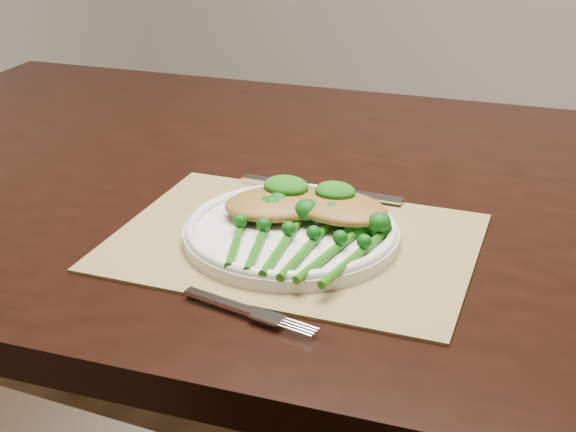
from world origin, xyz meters
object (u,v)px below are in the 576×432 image
at_px(chicken_fillet_left, 282,203).
at_px(broccolini_bundle, 295,247).
at_px(placemat, 294,242).
at_px(dinner_plate, 291,231).
at_px(dining_table, 340,415).

bearing_deg(chicken_fillet_left, broccolini_bundle, -94.86).
xyz_separation_m(placemat, dinner_plate, (-0.00, -0.00, 0.01)).
relative_size(placemat, chicken_fillet_left, 3.00).
bearing_deg(broccolini_bundle, dining_table, 93.28).
bearing_deg(chicken_fillet_left, placemat, -84.86).
relative_size(dining_table, placemat, 4.30).
bearing_deg(broccolini_bundle, placemat, 111.93).
relative_size(dining_table, broccolini_bundle, 9.11).
bearing_deg(placemat, chicken_fillet_left, 128.95).
bearing_deg(placemat, dining_table, 86.55).
distance_m(dinner_plate, chicken_fillet_left, 0.04).
relative_size(dining_table, chicken_fillet_left, 12.91).
xyz_separation_m(dinner_plate, broccolini_bundle, (0.03, -0.05, 0.01)).
bearing_deg(dining_table, broccolini_bundle, -89.64).
xyz_separation_m(dining_table, chicken_fillet_left, (-0.02, -0.15, 0.40)).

